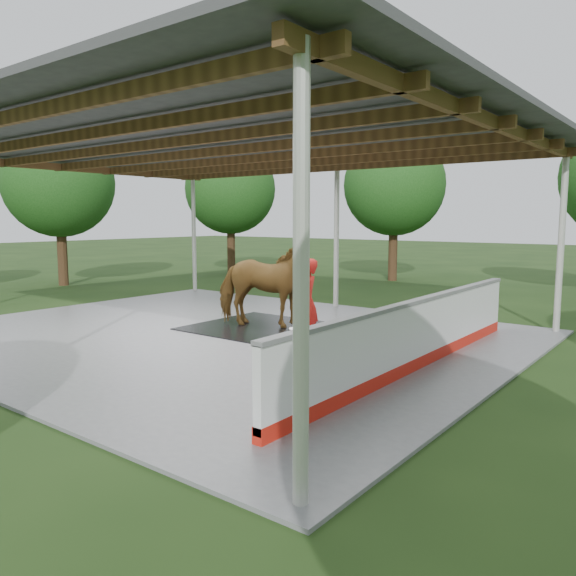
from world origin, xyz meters
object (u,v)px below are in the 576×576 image
Objects in this scene: wash_bucket at (298,337)px; dasher_board at (417,336)px; horse at (263,284)px; handler at (307,302)px.

dasher_board is at bearing -3.50° from wash_bucket.
horse is 2.07m from wash_bucket.
handler is at bearing 171.89° from dasher_board.
horse is at bearing 150.87° from wash_bucket.
dasher_board is 2.50m from handler.
handler is 0.70m from wash_bucket.
dasher_board is 4.78× the size of handler.
dasher_board is at bearing 57.14° from handler.
wash_bucket is at bearing -140.30° from horse.
handler is (-2.46, 0.35, 0.29)m from dasher_board.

